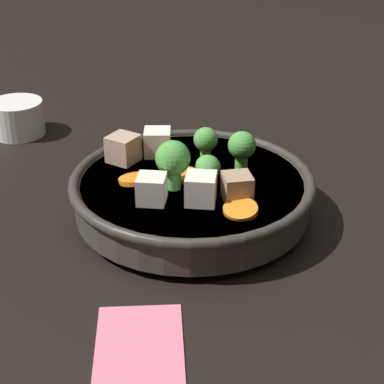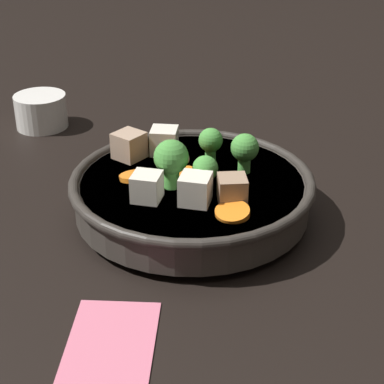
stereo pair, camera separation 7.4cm
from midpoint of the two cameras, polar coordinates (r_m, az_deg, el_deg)
The scene contains 4 objects.
ground_plane at distance 0.75m, azimuth -2.80°, elevation -2.28°, with size 3.00×3.00×0.00m, color black.
stirfry_bowl at distance 0.74m, azimuth -2.90°, elevation 0.13°, with size 0.28×0.28×0.10m.
tea_cup at distance 1.01m, azimuth -17.33°, elevation 6.29°, with size 0.08×0.08×0.05m.
napkin at distance 0.58m, azimuth -8.47°, elevation -13.48°, with size 0.12×0.09×0.00m.
Camera 1 is at (-0.64, 0.12, 0.38)m, focal length 60.00 mm.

